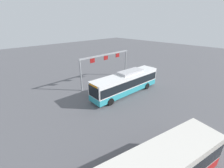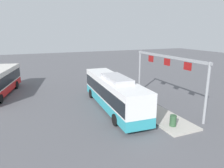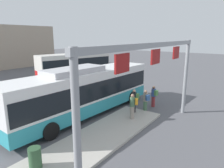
% 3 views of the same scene
% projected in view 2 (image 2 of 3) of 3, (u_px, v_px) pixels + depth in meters
% --- Properties ---
extents(ground_plane, '(120.00, 120.00, 0.00)m').
position_uv_depth(ground_plane, '(113.00, 108.00, 20.98)').
color(ground_plane, '#56565B').
extents(platform_curb, '(10.00, 2.80, 0.16)m').
position_uv_depth(platform_curb, '(152.00, 111.00, 20.14)').
color(platform_curb, '#B2ADA3').
rests_on(platform_curb, ground).
extents(bus_main, '(12.05, 3.20, 3.46)m').
position_uv_depth(bus_main, '(113.00, 91.00, 20.53)').
color(bus_main, teal).
rests_on(bus_main, ground).
extents(person_boarding, '(0.51, 0.60, 1.67)m').
position_uv_depth(person_boarding, '(129.00, 89.00, 24.53)').
color(person_boarding, '#476B4C').
rests_on(person_boarding, ground).
extents(person_waiting_near, '(0.46, 0.59, 1.67)m').
position_uv_depth(person_waiting_near, '(124.00, 87.00, 25.83)').
color(person_waiting_near, maroon).
rests_on(person_waiting_near, ground).
extents(person_waiting_mid, '(0.54, 0.61, 1.67)m').
position_uv_depth(person_waiting_mid, '(137.00, 92.00, 22.82)').
color(person_waiting_mid, gray).
rests_on(person_waiting_mid, platform_curb).
extents(person_waiting_far, '(0.41, 0.57, 1.67)m').
position_uv_depth(person_waiting_far, '(129.00, 90.00, 23.59)').
color(person_waiting_far, black).
rests_on(person_waiting_far, platform_curb).
extents(platform_sign_gantry, '(11.00, 0.24, 5.20)m').
position_uv_depth(platform_sign_gantry, '(167.00, 68.00, 21.32)').
color(platform_sign_gantry, gray).
rests_on(platform_sign_gantry, ground).
extents(trash_bin, '(0.52, 0.52, 0.90)m').
position_uv_depth(trash_bin, '(173.00, 121.00, 16.61)').
color(trash_bin, '#2D5133').
rests_on(trash_bin, platform_curb).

